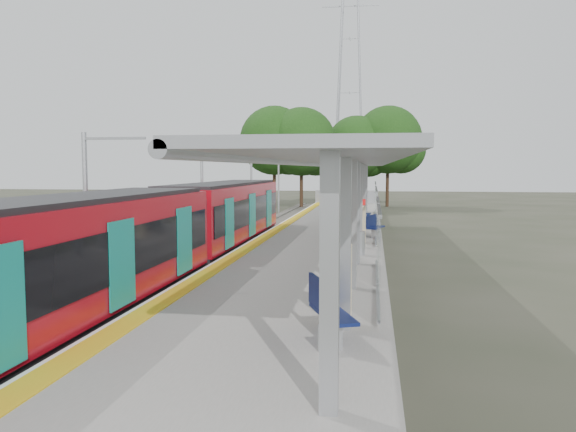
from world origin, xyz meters
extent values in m
plane|color=#474438|center=(0.00, 0.00, 0.00)|extent=(200.00, 200.00, 0.00)
cube|color=#59544C|center=(-4.50, 20.00, 0.12)|extent=(3.00, 70.00, 0.24)
cube|color=gray|center=(0.00, 20.00, 0.50)|extent=(6.00, 50.00, 1.00)
cube|color=gold|center=(-2.55, 20.00, 1.01)|extent=(0.60, 50.00, 0.02)
cube|color=#9EA0A5|center=(0.00, 44.95, 1.60)|extent=(6.00, 0.10, 1.20)
cube|color=black|center=(-4.50, 2.75, 0.65)|extent=(2.50, 13.50, 0.70)
cube|color=#A00B17|center=(-4.50, 2.75, 2.25)|extent=(2.65, 13.50, 2.50)
cube|color=black|center=(-4.50, 2.75, 2.30)|extent=(2.72, 12.96, 1.20)
cube|color=black|center=(-4.50, 2.75, 3.55)|extent=(2.40, 12.82, 0.15)
cube|color=#0B776D|center=(-3.14, 2.75, 2.10)|extent=(0.04, 1.30, 2.00)
cube|color=black|center=(-4.50, 16.85, 0.65)|extent=(2.50, 13.50, 0.70)
cube|color=#A00B17|center=(-4.50, 16.85, 2.25)|extent=(2.65, 13.50, 2.50)
cube|color=black|center=(-4.50, 16.85, 2.30)|extent=(2.72, 12.96, 1.20)
cube|color=black|center=(-4.50, 16.85, 3.55)|extent=(2.40, 12.82, 0.15)
cube|color=#0B776D|center=(-3.14, 16.85, 2.10)|extent=(0.04, 1.30, 2.00)
cylinder|color=black|center=(-4.50, 12.13, 0.35)|extent=(2.20, 0.70, 0.70)
cube|color=black|center=(-4.50, 9.80, 2.00)|extent=(2.30, 0.80, 2.40)
cube|color=#9EA0A5|center=(2.00, -2.00, 2.75)|extent=(0.25, 0.25, 3.50)
cube|color=#9EA0A5|center=(2.00, 2.00, 2.75)|extent=(0.25, 0.25, 3.50)
cube|color=#9EA0A5|center=(2.00, 6.00, 2.75)|extent=(0.25, 0.25, 3.50)
cube|color=#9EA0A5|center=(2.00, 10.00, 2.75)|extent=(0.25, 0.25, 3.50)
cube|color=#9EA0A5|center=(2.00, 14.00, 2.75)|extent=(0.25, 0.25, 3.50)
cube|color=#9EA0A5|center=(2.00, 18.00, 2.75)|extent=(0.25, 0.25, 3.50)
cube|color=#9EA0A5|center=(2.00, 22.00, 2.75)|extent=(0.25, 0.25, 3.50)
cube|color=#9EA0A5|center=(2.00, 26.00, 2.75)|extent=(0.25, 0.25, 3.50)
cube|color=#9EA0A5|center=(2.00, 30.00, 2.75)|extent=(0.25, 0.25, 3.50)
cube|color=#9EA0A5|center=(2.00, 34.00, 2.75)|extent=(0.25, 0.25, 3.50)
cube|color=gray|center=(1.60, 16.00, 4.58)|extent=(3.20, 38.00, 0.16)
cylinder|color=#9EA0A5|center=(0.05, 16.00, 4.50)|extent=(0.24, 38.00, 0.24)
cube|color=silver|center=(2.70, 4.00, 2.20)|extent=(0.05, 3.70, 2.20)
cube|color=silver|center=(2.70, 8.00, 2.20)|extent=(0.05, 3.70, 2.20)
cube|color=silver|center=(2.70, 16.00, 2.20)|extent=(0.05, 3.70, 2.20)
cube|color=silver|center=(2.70, 20.00, 2.20)|extent=(0.05, 3.70, 2.20)
cube|color=silver|center=(2.70, 28.00, 2.20)|extent=(0.05, 3.70, 2.20)
cube|color=silver|center=(2.70, 32.00, 2.20)|extent=(0.05, 3.70, 2.20)
cylinder|color=#382316|center=(-8.02, 50.44, 2.44)|extent=(0.36, 0.36, 4.87)
sphere|color=#214B15|center=(-8.02, 50.44, 7.31)|extent=(7.41, 7.41, 7.41)
cylinder|color=#382316|center=(-5.01, 49.90, 2.38)|extent=(0.36, 0.36, 4.76)
sphere|color=#214B15|center=(-5.01, 49.90, 7.14)|extent=(7.24, 7.24, 7.24)
cylinder|color=#382316|center=(-1.19, 55.13, 1.82)|extent=(0.36, 0.36, 3.64)
sphere|color=#214B15|center=(-1.19, 55.13, 5.47)|extent=(5.54, 5.54, 5.54)
cylinder|color=#382316|center=(0.63, 54.32, 2.26)|extent=(0.36, 0.36, 4.52)
sphere|color=#214B15|center=(0.63, 54.32, 6.78)|extent=(6.87, 6.87, 6.87)
cylinder|color=#382316|center=(4.13, 55.27, 2.51)|extent=(0.36, 0.36, 5.03)
sphere|color=#214B15|center=(4.13, 55.27, 7.54)|extent=(7.64, 7.64, 7.64)
cylinder|color=#9EA0A5|center=(-6.30, 7.00, 2.70)|extent=(0.16, 0.16, 5.40)
cube|color=#9EA0A5|center=(-5.30, 7.00, 5.20)|extent=(2.00, 0.08, 0.08)
cylinder|color=#9EA0A5|center=(-6.30, 19.00, 2.70)|extent=(0.16, 0.16, 5.40)
cube|color=#9EA0A5|center=(-5.30, 19.00, 5.20)|extent=(2.00, 0.08, 0.08)
cylinder|color=#9EA0A5|center=(-6.30, 31.00, 2.70)|extent=(0.16, 0.16, 5.40)
cube|color=#9EA0A5|center=(-5.30, 31.00, 5.20)|extent=(2.00, 0.08, 0.08)
cylinder|color=#9EA0A5|center=(-6.30, 43.00, 2.70)|extent=(0.16, 0.16, 5.40)
cube|color=#9EA0A5|center=(-5.30, 43.00, 5.20)|extent=(2.00, 0.08, 0.08)
cube|color=#101B52|center=(1.82, 1.25, 1.50)|extent=(1.08, 1.75, 0.07)
cube|color=#101B52|center=(1.60, 1.25, 1.84)|extent=(0.67, 1.59, 0.62)
cube|color=#9EA0A5|center=(1.82, 0.58, 1.25)|extent=(0.44, 0.22, 0.49)
cube|color=#9EA0A5|center=(1.82, 1.92, 1.25)|extent=(0.44, 0.22, 0.49)
cube|color=#101B52|center=(2.70, 17.81, 1.47)|extent=(0.90, 1.63, 0.06)
cube|color=#101B52|center=(2.49, 17.81, 1.78)|extent=(0.51, 1.51, 0.57)
cube|color=#9EA0A5|center=(2.70, 17.18, 1.23)|extent=(0.42, 0.18, 0.46)
cube|color=#9EA0A5|center=(2.70, 18.44, 1.23)|extent=(0.42, 0.18, 0.46)
cube|color=#101B52|center=(2.14, 25.35, 1.50)|extent=(0.60, 1.69, 0.07)
cube|color=#101B52|center=(1.92, 25.35, 1.83)|extent=(0.17, 1.66, 0.61)
cube|color=#9EA0A5|center=(2.14, 24.69, 1.24)|extent=(0.45, 0.09, 0.49)
cube|color=#9EA0A5|center=(2.14, 26.02, 1.24)|extent=(0.45, 0.09, 0.49)
cylinder|color=beige|center=(1.91, 2.39, 1.85)|extent=(0.45, 0.45, 1.70)
cube|color=red|center=(1.91, 2.39, 2.87)|extent=(0.40, 0.16, 0.28)
cylinder|color=beige|center=(2.03, 15.74, 1.82)|extent=(0.44, 0.44, 1.64)
cube|color=red|center=(2.03, 15.74, 2.80)|extent=(0.39, 0.10, 0.27)
cylinder|color=#9EA0A5|center=(2.05, 12.05, 1.45)|extent=(0.47, 0.47, 0.90)
camera|label=1|loc=(2.55, -9.29, 4.27)|focal=35.00mm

